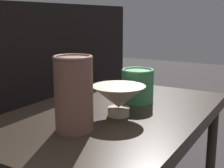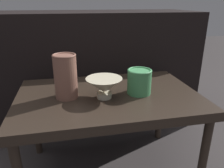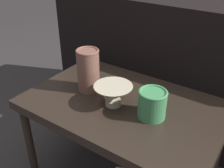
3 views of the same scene
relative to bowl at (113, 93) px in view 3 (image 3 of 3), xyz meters
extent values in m
cube|color=#2D231C|center=(0.02, 0.04, -0.07)|extent=(0.80, 0.52, 0.04)
cylinder|color=#2D231C|center=(-0.34, -0.19, -0.29)|extent=(0.04, 0.04, 0.39)
cylinder|color=#2D231C|center=(-0.34, 0.27, -0.29)|extent=(0.04, 0.04, 0.39)
cylinder|color=#2D231C|center=(0.39, 0.27, -0.29)|extent=(0.04, 0.04, 0.39)
cube|color=black|center=(0.02, 0.62, -0.11)|extent=(1.36, 0.50, 0.76)
cylinder|color=beige|center=(0.00, 0.00, -0.04)|extent=(0.06, 0.06, 0.02)
cone|color=beige|center=(0.00, 0.00, 0.00)|extent=(0.15, 0.15, 0.06)
cylinder|color=brown|center=(-0.16, 0.04, 0.04)|extent=(0.10, 0.10, 0.18)
torus|color=brown|center=(-0.16, 0.04, 0.13)|extent=(0.10, 0.10, 0.01)
cylinder|color=#47995B|center=(0.16, 0.02, 0.00)|extent=(0.11, 0.11, 0.11)
torus|color=#47995B|center=(0.16, 0.02, 0.05)|extent=(0.11, 0.11, 0.01)
camera|label=1|loc=(-0.75, -0.42, 0.23)|focal=50.00mm
camera|label=2|loc=(-0.14, -0.85, 0.34)|focal=35.00mm
camera|label=3|loc=(0.49, -0.73, 0.55)|focal=42.00mm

